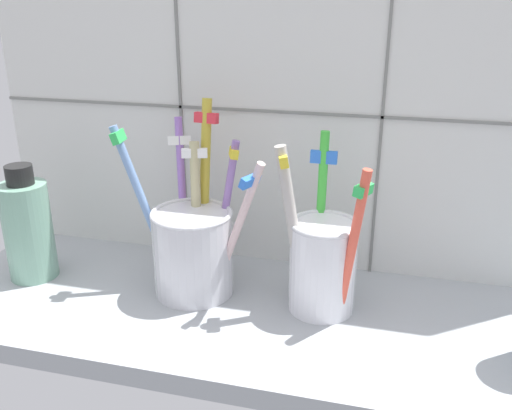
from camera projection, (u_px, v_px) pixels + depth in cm
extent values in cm
cube|color=#9EA3A8|center=(251.00, 318.00, 54.24)|extent=(64.00, 22.00, 2.00)
cube|color=silver|center=(280.00, 77.00, 57.29)|extent=(64.00, 2.00, 45.00)
cube|color=gray|center=(179.00, 75.00, 58.77)|extent=(0.30, 0.20, 45.00)
cube|color=gray|center=(385.00, 83.00, 53.81)|extent=(0.30, 0.20, 45.00)
cube|color=gray|center=(277.00, 112.00, 57.50)|extent=(64.00, 0.20, 0.30)
cylinder|color=silver|center=(193.00, 253.00, 55.76)|extent=(8.01, 8.01, 8.57)
torus|color=silver|center=(191.00, 213.00, 54.21)|extent=(8.11, 8.11, 0.50)
cylinder|color=beige|center=(236.00, 231.00, 52.60)|extent=(6.34, 3.21, 14.74)
cube|color=blue|center=(254.00, 180.00, 49.40)|extent=(1.74, 2.50, 1.11)
cylinder|color=tan|center=(196.00, 214.00, 56.37)|extent=(1.79, 3.04, 14.73)
cube|color=white|center=(194.00, 153.00, 54.83)|extent=(2.66, 1.51, 1.02)
cylinder|color=gold|center=(204.00, 191.00, 56.82)|extent=(1.42, 3.65, 18.75)
cube|color=#E5333F|center=(206.00, 118.00, 54.98)|extent=(2.47, 1.22, 1.13)
cylinder|color=#6D91C7|center=(146.00, 209.00, 55.18)|extent=(6.12, 1.46, 16.77)
cube|color=green|center=(118.00, 137.00, 52.86)|extent=(1.23, 2.09, 1.28)
cylinder|color=#8D68B3|center=(225.00, 214.00, 55.93)|extent=(3.34, 1.97, 15.15)
cube|color=yellow|center=(234.00, 153.00, 53.78)|extent=(1.53, 2.10, 0.94)
cylinder|color=#9768C7|center=(183.00, 199.00, 57.83)|extent=(2.96, 5.55, 16.57)
cube|color=white|center=(179.00, 141.00, 57.25)|extent=(2.51, 1.72, 1.07)
cylinder|color=white|center=(322.00, 267.00, 52.68)|extent=(6.34, 6.34, 8.85)
torus|color=silver|center=(325.00, 224.00, 51.08)|extent=(6.53, 6.53, 0.50)
cylinder|color=green|center=(321.00, 215.00, 54.05)|extent=(0.89, 2.47, 16.34)
cube|color=blue|center=(324.00, 157.00, 52.47)|extent=(2.53, 0.77, 1.25)
cylinder|color=#B3ADA8|center=(294.00, 231.00, 50.77)|extent=(3.92, 2.18, 16.20)
cube|color=yellow|center=(283.00, 159.00, 48.24)|extent=(1.57, 2.52, 1.11)
cylinder|color=#EC5541|center=(352.00, 246.00, 49.20)|extent=(2.88, 1.98, 14.87)
cube|color=green|center=(363.00, 190.00, 46.81)|extent=(1.73, 2.21, 1.02)
cylinder|color=#79AA93|center=(28.00, 231.00, 58.47)|extent=(4.98, 4.98, 10.46)
cylinder|color=black|center=(19.00, 175.00, 56.22)|extent=(2.74, 2.74, 2.00)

